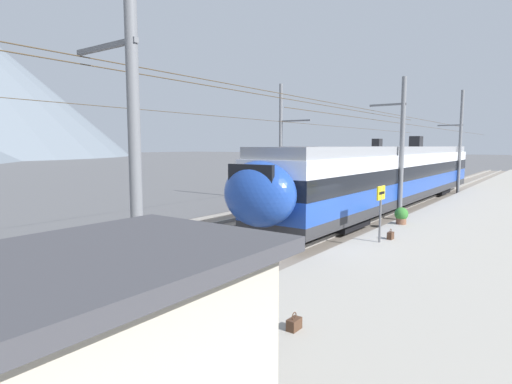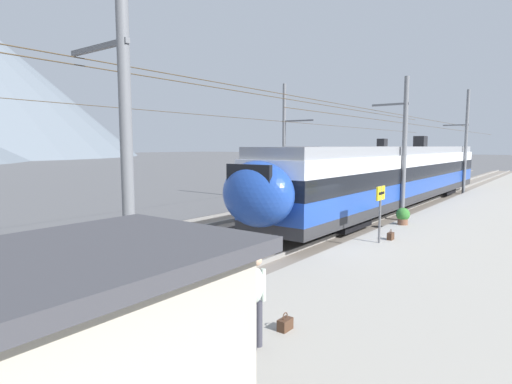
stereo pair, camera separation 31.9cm
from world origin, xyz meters
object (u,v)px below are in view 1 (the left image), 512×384
train_far_track (360,166)px  potted_plant_platform_edge (401,215)px  catenary_mast_mid (399,146)px  handbag_near_sign (391,235)px  platform_sign (381,201)px  catenary_mast_east (459,142)px  passenger_walking (267,296)px  catenary_mast_far_side (283,141)px  handbag_beside_passenger (294,324)px  train_near_platform (392,174)px  catenary_mast_west (130,127)px

train_far_track → potted_plant_platform_edge: 17.16m
train_far_track → catenary_mast_mid: 14.56m
handbag_near_sign → catenary_mast_mid: bearing=15.4°
platform_sign → handbag_near_sign: bearing=-12.1°
platform_sign → potted_plant_platform_edge: (4.12, 0.49, -1.10)m
catenary_mast_east → passenger_walking: catenary_mast_east is taller
catenary_mast_east → handbag_near_sign: size_ratio=115.13×
platform_sign → handbag_near_sign: 1.58m
catenary_mast_mid → handbag_near_sign: catenary_mast_mid is taller
handbag_near_sign → catenary_mast_far_side: bearing=49.2°
train_far_track → potted_plant_platform_edge: train_far_track is taller
catenary_mast_far_side → handbag_beside_passenger: (-18.34, -12.00, -3.75)m
train_near_platform → potted_plant_platform_edge: (-6.00, -2.43, -1.44)m
catenary_mast_far_side → handbag_beside_passenger: bearing=-146.8°
train_near_platform → train_far_track: 10.69m
train_near_platform → train_far_track: same height
platform_sign → handbag_beside_passenger: size_ratio=5.88×
catenary_mast_west → potted_plant_platform_edge: bearing=-3.9°
train_near_platform → passenger_walking: (-19.25, -4.19, -0.92)m
train_far_track → catenary_mast_far_side: catenary_mast_far_side is taller
train_near_platform → handbag_near_sign: size_ratio=71.30×
catenary_mast_east → potted_plant_platform_edge: 17.51m
catenary_mast_far_side → platform_sign: bearing=-133.4°
handbag_beside_passenger → potted_plant_platform_edge: bearing=8.2°
catenary_mast_west → catenary_mast_east: catenary_mast_west is taller
train_near_platform → handbag_beside_passenger: 18.90m
catenary_mast_west → train_far_track: bearing=14.0°
passenger_walking → train_near_platform: bearing=12.3°
passenger_walking → handbag_beside_passenger: (0.91, -0.02, -0.83)m
train_far_track → catenary_mast_west: catenary_mast_west is taller
catenary_mast_far_side → platform_sign: catenary_mast_far_side is taller
train_near_platform → handbag_beside_passenger: (-18.34, -4.21, -1.75)m
catenary_mast_far_side → handbag_near_sign: catenary_mast_far_side is taller
platform_sign → passenger_walking: 9.24m
catenary_mast_west → catenary_mast_east: 31.07m
catenary_mast_east → potted_plant_platform_edge: bearing=-176.8°
train_near_platform → catenary_mast_west: catenary_mast_west is taller
catenary_mast_mid → potted_plant_platform_edge: (-2.47, -0.97, -3.08)m
catenary_mast_west → catenary_mast_mid: bearing=0.0°
train_near_platform → handbag_near_sign: (-9.37, -3.08, -1.72)m
passenger_walking → catenary_mast_east: bearing=5.1°
catenary_mast_mid → platform_sign: bearing=-167.5°
catenary_mast_west → handbag_beside_passenger: size_ratio=131.63×
handbag_near_sign → handbag_beside_passenger: bearing=-172.8°
train_far_track → catenary_mast_mid: catenary_mast_mid is taller
potted_plant_platform_edge → catenary_mast_mid: bearing=21.4°
catenary_mast_far_side → potted_plant_platform_edge: size_ratio=60.41×
catenary_mast_west → catenary_mast_far_side: bearing=24.9°
passenger_walking → potted_plant_platform_edge: bearing=7.6°
catenary_mast_mid → catenary_mast_far_side: catenary_mast_far_side is taller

